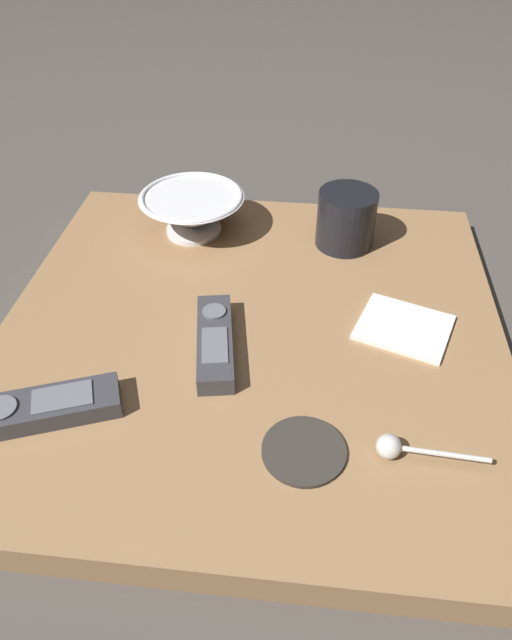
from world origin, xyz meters
name	(u,v)px	position (x,y,z in m)	size (l,w,h in m)	color
ground_plane	(251,349)	(0.00, 0.00, 0.00)	(6.00, 6.00, 0.00)	#47423D
table	(251,338)	(0.00, 0.00, 0.02)	(0.67, 0.68, 0.04)	#936D47
cereal_bowl	(193,211)	(-0.12, 0.22, 0.08)	(0.17, 0.17, 0.07)	silver
coffee_mug	(346,219)	(0.12, 0.22, 0.09)	(0.09, 0.09, 0.09)	black
teaspoon	(396,447)	(0.18, -0.19, 0.06)	(0.12, 0.03, 0.03)	silver
tv_remote_near	(215,342)	(-0.04, -0.05, 0.06)	(0.07, 0.17, 0.03)	#38383D
tv_remote_far	(45,408)	(-0.21, -0.18, 0.06)	(0.17, 0.11, 0.03)	#38383D
folded_napkin	(404,327)	(0.20, 0.02, 0.05)	(0.14, 0.13, 0.01)	white
drink_coaster	(304,451)	(0.08, -0.20, 0.05)	(0.09, 0.09, 0.01)	#332D28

